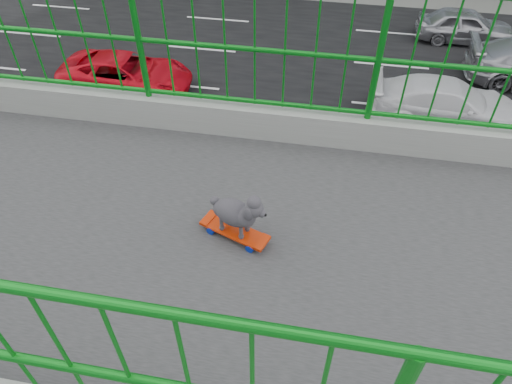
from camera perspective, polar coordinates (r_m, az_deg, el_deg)
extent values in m
cube|color=black|center=(18.84, -9.02, 12.55)|extent=(18.00, 90.00, 0.02)
cube|color=red|center=(3.51, -2.59, -4.67)|extent=(0.33, 0.55, 0.02)
cube|color=#99999E|center=(3.60, -4.88, -3.84)|extent=(0.10, 0.07, 0.02)
cylinder|color=#07219B|center=(3.64, -4.27, -3.27)|extent=(0.05, 0.07, 0.06)
sphere|color=yellow|center=(3.64, -4.27, -3.27)|extent=(0.03, 0.03, 0.03)
cylinder|color=#07219B|center=(3.57, -5.48, -4.66)|extent=(0.05, 0.07, 0.06)
sphere|color=yellow|center=(3.57, -5.48, -4.66)|extent=(0.03, 0.03, 0.03)
cube|color=#99999E|center=(3.47, -0.19, -5.96)|extent=(0.10, 0.07, 0.02)
cylinder|color=#07219B|center=(3.52, 0.38, -5.34)|extent=(0.05, 0.07, 0.06)
sphere|color=yellow|center=(3.52, 0.38, -5.34)|extent=(0.03, 0.03, 0.03)
cylinder|color=#07219B|center=(3.44, -0.77, -6.83)|extent=(0.05, 0.07, 0.06)
sphere|color=yellow|center=(3.44, -0.77, -6.83)|extent=(0.03, 0.03, 0.03)
ellipsoid|color=#2E2C31|center=(3.37, -2.69, -2.48)|extent=(0.28, 0.34, 0.20)
sphere|color=#2E2C31|center=(3.21, -0.25, -2.00)|extent=(0.13, 0.13, 0.13)
sphere|color=black|center=(3.20, 1.11, -2.78)|extent=(0.02, 0.02, 0.02)
sphere|color=#2E2C31|center=(3.41, -5.02, -1.03)|extent=(0.07, 0.07, 0.07)
cylinder|color=#2E2C31|center=(3.45, -1.06, -3.97)|extent=(0.03, 0.03, 0.12)
cylinder|color=#2E2C31|center=(3.41, -1.81, -4.90)|extent=(0.03, 0.03, 0.12)
cylinder|color=#2E2C31|center=(3.52, -3.41, -2.93)|extent=(0.03, 0.03, 0.12)
cylinder|color=#2E2C31|center=(3.47, -4.18, -3.83)|extent=(0.03, 0.03, 0.12)
imported|color=red|center=(18.69, -15.41, 13.60)|extent=(2.26, 4.89, 1.36)
imported|color=#A5A5AA|center=(23.43, 23.94, 17.88)|extent=(1.64, 4.08, 1.39)
imported|color=silver|center=(17.53, 21.98, 9.95)|extent=(2.08, 5.12, 1.49)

